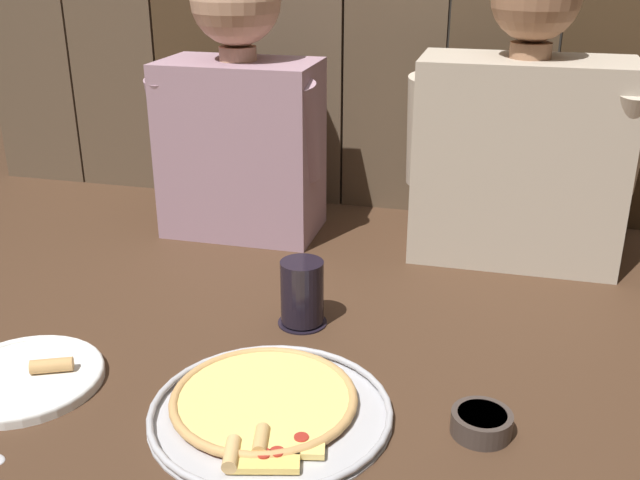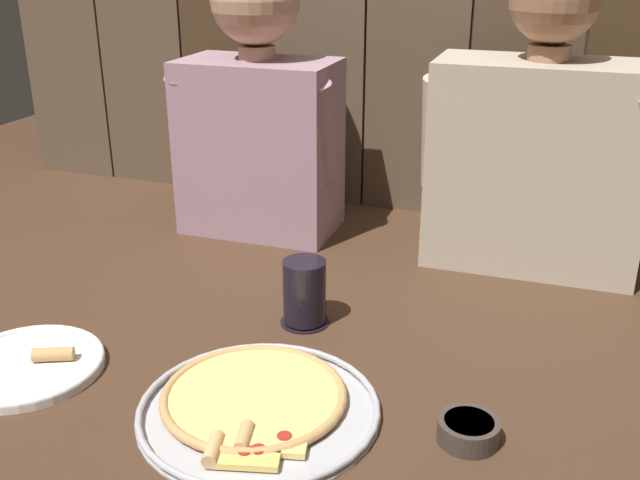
% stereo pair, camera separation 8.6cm
% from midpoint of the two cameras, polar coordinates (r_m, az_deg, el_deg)
% --- Properties ---
extents(ground_plane, '(3.20, 3.20, 0.00)m').
position_cam_midpoint_polar(ground_plane, '(1.18, -3.07, -9.98)').
color(ground_plane, '#422B1C').
extents(pizza_tray, '(0.35, 0.35, 0.03)m').
position_cam_midpoint_polar(pizza_tray, '(1.08, -6.41, -12.77)').
color(pizza_tray, '#B2B2B7').
rests_on(pizza_tray, ground).
extents(dinner_plate, '(0.24, 0.24, 0.03)m').
position_cam_midpoint_polar(dinner_plate, '(1.24, -23.81, -9.77)').
color(dinner_plate, white).
rests_on(dinner_plate, ground).
extents(drinking_glass, '(0.09, 0.09, 0.12)m').
position_cam_midpoint_polar(drinking_glass, '(1.28, -3.31, -4.20)').
color(drinking_glass, black).
rests_on(drinking_glass, ground).
extents(dipping_bowl, '(0.08, 0.08, 0.03)m').
position_cam_midpoint_polar(dipping_bowl, '(1.05, 10.09, -13.77)').
color(dipping_bowl, '#3D332D').
rests_on(dipping_bowl, ground).
extents(diner_left, '(0.38, 0.21, 0.61)m').
position_cam_midpoint_polar(diner_left, '(1.65, -7.74, 10.37)').
color(diner_left, gray).
rests_on(diner_left, ground).
extents(diner_right, '(0.45, 0.21, 0.62)m').
position_cam_midpoint_polar(diner_right, '(1.53, 13.86, 8.28)').
color(diner_right, '#B2A38E').
rests_on(diner_right, ground).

